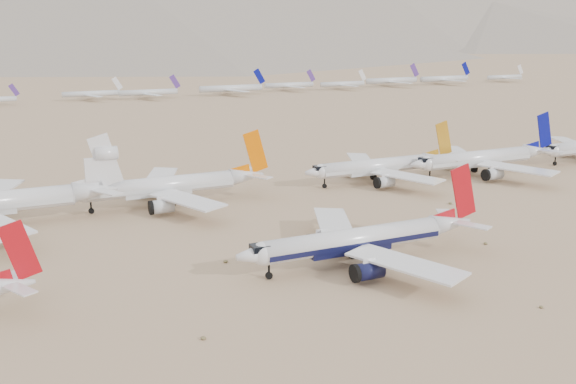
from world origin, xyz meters
The scene contains 8 objects.
ground centered at (0.00, 0.00, 0.00)m, with size 7000.00×7000.00×0.00m, color #917154.
main_airliner centered at (-5.51, 2.96, 4.98)m, with size 51.34×50.15×18.12m.
row2_navy_widebody centered at (70.18, 55.29, 5.22)m, with size 52.58×51.41×18.70m.
row2_gold_tail centered at (34.98, 60.17, 4.85)m, with size 48.67×47.60×17.33m.
row2_orange_tail centered at (-29.42, 61.25, 5.18)m, with size 51.76×50.63×18.46m.
distant_storage_row centered at (54.18, 322.74, 4.46)m, with size 613.11×52.95×16.24m.
foothills centered at (526.68, 1100.00, 67.15)m, with size 4637.50×1395.00×155.00m.
desert_scrub centered at (-20.73, -21.89, 0.28)m, with size 233.60×121.67×0.63m.
Camera 1 is at (-68.91, -100.11, 45.70)m, focal length 40.00 mm.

